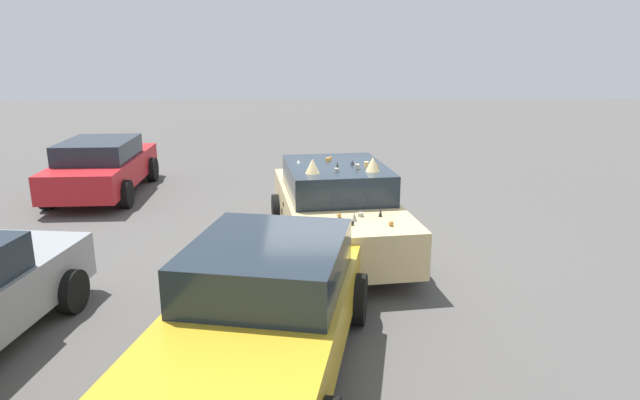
{
  "coord_description": "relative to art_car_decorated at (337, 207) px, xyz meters",
  "views": [
    {
      "loc": [
        -9.47,
        0.66,
        3.5
      ],
      "look_at": [
        0.0,
        0.3,
        0.9
      ],
      "focal_mm": 31.14,
      "sensor_mm": 36.0,
      "label": 1
    }
  ],
  "objects": [
    {
      "name": "art_car_decorated",
      "position": [
        0.0,
        0.0,
        0.0
      ],
      "size": [
        4.82,
        2.51,
        1.75
      ],
      "rotation": [
        0.0,
        0.0,
        3.26
      ],
      "color": "#D8BC7F",
      "rests_on": "ground"
    },
    {
      "name": "parked_sedan_row_back_far",
      "position": [
        -3.92,
        1.08,
        -0.05
      ],
      "size": [
        4.64,
        2.71,
        1.43
      ],
      "rotation": [
        0.0,
        0.0,
        2.94
      ],
      "color": "gold",
      "rests_on": "ground"
    },
    {
      "name": "parked_sedan_behind_left",
      "position": [
        4.01,
        5.49,
        -0.06
      ],
      "size": [
        4.28,
        2.04,
        1.37
      ],
      "rotation": [
        0.0,
        0.0,
        0.03
      ],
      "color": "red",
      "rests_on": "ground"
    },
    {
      "name": "ground_plane",
      "position": [
        -0.02,
        -0.0,
        -0.77
      ],
      "size": [
        60.0,
        60.0,
        0.0
      ],
      "primitive_type": "plane",
      "color": "#514F4C"
    }
  ]
}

